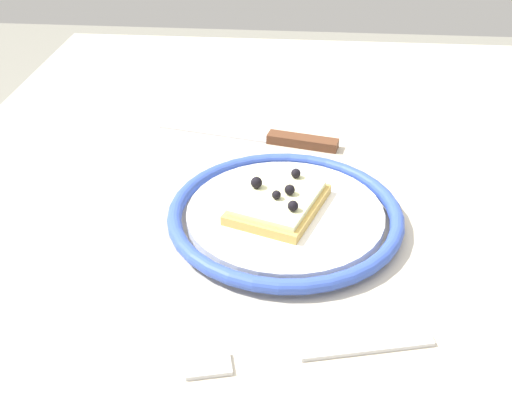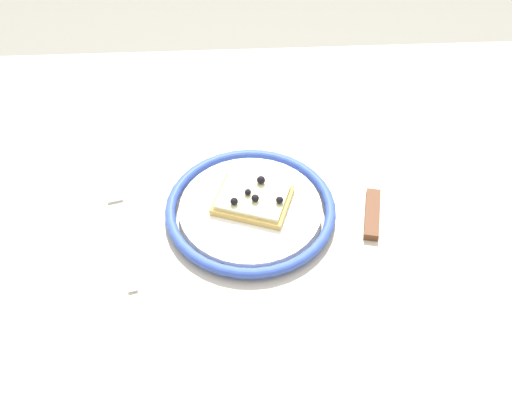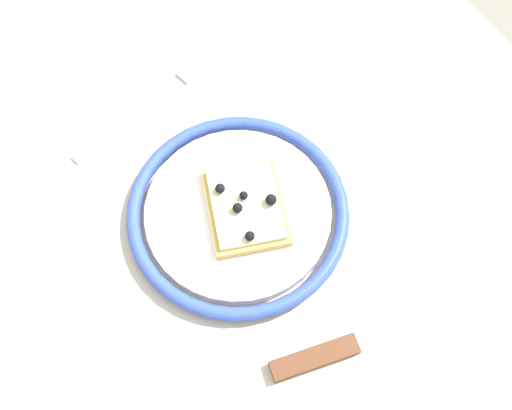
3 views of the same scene
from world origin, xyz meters
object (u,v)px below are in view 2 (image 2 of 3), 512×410
plate (250,209)px  knife (373,198)px  pizza_slice_near (253,199)px  fork (122,233)px  dining_table (279,273)px

plate → knife: 0.18m
knife → plate: bearing=-174.3°
pizza_slice_near → knife: pizza_slice_near is taller
fork → plate: bearing=8.6°
pizza_slice_near → fork: pizza_slice_near is taller
dining_table → knife: bearing=25.5°
plate → dining_table: bearing=-50.4°
pizza_slice_near → fork: size_ratio=0.62×
knife → fork: 0.36m
dining_table → fork: fork is taller
knife → fork: bearing=-172.8°
pizza_slice_near → fork: bearing=-169.2°
dining_table → fork: (-0.22, 0.02, 0.08)m
plate → pizza_slice_near: size_ratio=1.96×
dining_table → pizza_slice_near: pizza_slice_near is taller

